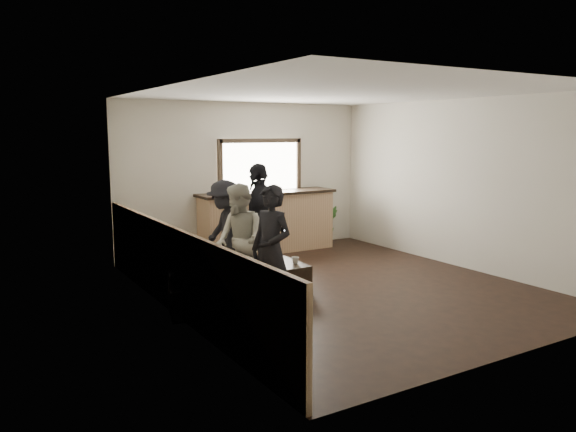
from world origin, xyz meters
TOP-DOWN VIEW (x-y plane):
  - ground at (0.00, 0.00)m, footprint 5.00×6.00m
  - room_shell at (-0.74, 0.00)m, footprint 5.01×6.01m
  - bar_counter at (0.30, 2.70)m, footprint 2.70×0.68m
  - sofa at (-2.07, 0.50)m, footprint 1.19×2.00m
  - coffee_table at (-0.78, 0.34)m, footprint 0.52×0.92m
  - cup_a at (-0.89, 0.54)m, footprint 0.17×0.17m
  - cup_b at (-0.66, 0.15)m, footprint 0.12×0.12m
  - potted_plant at (1.66, 2.65)m, footprint 0.52×0.47m
  - person_a at (-1.44, -0.54)m, footprint 0.56×0.68m
  - person_b at (-1.44, 0.35)m, footprint 0.61×0.77m
  - person_c at (-1.31, 1.08)m, footprint 0.60×1.02m
  - person_d at (-0.62, 1.30)m, footprint 0.91×1.11m

SIDE VIEW (x-z plane):
  - ground at x=0.00m, z-range -0.01..0.01m
  - coffee_table at x=-0.78m, z-range 0.00..0.40m
  - sofa at x=-2.07m, z-range 0.00..0.55m
  - potted_plant at x=1.66m, z-range 0.00..0.79m
  - cup_b at x=-0.66m, z-range 0.40..0.50m
  - cup_a at x=-0.89m, z-range 0.40..0.50m
  - bar_counter at x=0.30m, z-range -0.42..1.71m
  - person_c at x=-1.31m, z-range 0.00..1.55m
  - person_b at x=-1.44m, z-range 0.00..1.56m
  - person_a at x=-1.44m, z-range 0.00..1.62m
  - person_d at x=-0.62m, z-range 0.00..1.77m
  - room_shell at x=-0.74m, z-range 0.07..2.87m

